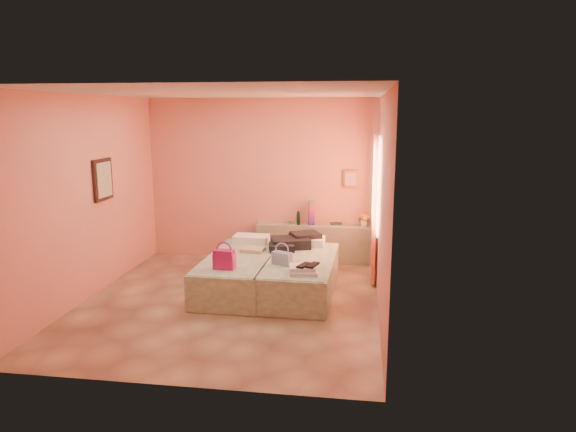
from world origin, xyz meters
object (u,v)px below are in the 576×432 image
object	(u,v)px
magenta_handbag	(224,259)
blue_handbag	(282,258)
bed_right	(301,275)
flower_vase	(364,219)
water_bottle	(298,218)
bed_left	(240,273)
towel_stack	(304,270)
headboard_ledge	(316,243)
green_book	(336,224)

from	to	relation	value
magenta_handbag	blue_handbag	size ratio (longest dim) A/B	1.03
bed_right	flower_vase	bearing A→B (deg)	62.55
flower_vase	water_bottle	bearing A→B (deg)	-177.99
bed_left	flower_vase	size ratio (longest dim) A/B	7.78
bed_right	towel_stack	distance (m)	0.76
blue_handbag	bed_left	bearing A→B (deg)	177.79
headboard_ledge	bed_right	size ratio (longest dim) A/B	1.02
green_book	magenta_handbag	distance (m)	2.67
bed_left	bed_right	distance (m)	0.90
green_book	bed_left	bearing A→B (deg)	-142.82
bed_right	blue_handbag	xyz separation A→B (m)	(-0.22, -0.32, 0.34)
headboard_ledge	towel_stack	distance (m)	2.29
flower_vase	towel_stack	xyz separation A→B (m)	(-0.77, -2.30, -0.23)
bed_right	green_book	size ratio (longest dim) A/B	10.75
bed_left	green_book	distance (m)	2.16
bed_right	water_bottle	distance (m)	1.67
headboard_ledge	flower_vase	xyz separation A→B (m)	(0.82, 0.02, 0.45)
water_bottle	headboard_ledge	bearing A→B (deg)	3.08
bed_left	green_book	xyz separation A→B (m)	(1.32, 1.66, 0.42)
bed_left	blue_handbag	distance (m)	0.82
green_book	towel_stack	distance (m)	2.38
bed_right	green_book	world-z (taller)	green_book
water_bottle	magenta_handbag	distance (m)	2.31
headboard_ledge	green_book	distance (m)	0.50
bed_left	bed_right	xyz separation A→B (m)	(0.90, -0.01, 0.00)
towel_stack	magenta_handbag	bearing A→B (deg)	176.20
headboard_ledge	bed_right	world-z (taller)	headboard_ledge
blue_handbag	bed_right	bearing A→B (deg)	78.63
blue_handbag	towel_stack	world-z (taller)	blue_handbag
headboard_ledge	towel_stack	size ratio (longest dim) A/B	5.86
green_book	flower_vase	xyz separation A→B (m)	(0.47, -0.06, 0.11)
flower_vase	magenta_handbag	world-z (taller)	flower_vase
magenta_handbag	towel_stack	distance (m)	1.08
flower_vase	blue_handbag	distance (m)	2.24
flower_vase	towel_stack	distance (m)	2.43
water_bottle	magenta_handbag	xyz separation A→B (m)	(-0.73, -2.19, -0.13)
headboard_ledge	magenta_handbag	xyz separation A→B (m)	(-1.03, -2.20, 0.31)
water_bottle	flower_vase	bearing A→B (deg)	2.01
headboard_ledge	magenta_handbag	distance (m)	2.45
bed_left	water_bottle	bearing A→B (deg)	68.29
bed_left	bed_right	size ratio (longest dim) A/B	1.00
headboard_ledge	magenta_handbag	bearing A→B (deg)	-115.01
water_bottle	green_book	bearing A→B (deg)	8.29
bed_left	towel_stack	world-z (taller)	towel_stack
bed_right	towel_stack	world-z (taller)	towel_stack
bed_left	bed_right	bearing A→B (deg)	1.15
flower_vase	green_book	bearing A→B (deg)	173.24
magenta_handbag	headboard_ledge	bearing A→B (deg)	68.47
bed_left	magenta_handbag	xyz separation A→B (m)	(-0.06, -0.62, 0.38)
bed_left	magenta_handbag	world-z (taller)	magenta_handbag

